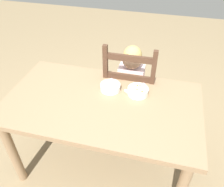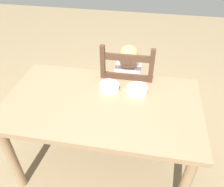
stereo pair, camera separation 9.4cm
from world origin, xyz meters
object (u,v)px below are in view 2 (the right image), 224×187
(bowl_of_peas, at_px, (109,87))
(child_figure, at_px, (127,80))
(bowl_of_carrots, at_px, (137,90))
(spoon, at_px, (127,92))
(dining_chair, at_px, (127,94))
(dining_table, at_px, (102,112))

(bowl_of_peas, bearing_deg, child_figure, 70.13)
(bowl_of_carrots, height_order, spoon, bowl_of_carrots)
(dining_chair, distance_m, child_figure, 0.16)
(bowl_of_peas, distance_m, bowl_of_carrots, 0.21)
(dining_table, bearing_deg, bowl_of_carrots, 32.36)
(child_figure, bearing_deg, spoon, -84.20)
(child_figure, xyz_separation_m, bowl_of_carrots, (0.11, -0.29, 0.13))
(child_figure, height_order, bowl_of_peas, child_figure)
(child_figure, distance_m, spoon, 0.32)
(spoon, bearing_deg, dining_chair, 95.60)
(child_figure, bearing_deg, dining_table, -106.50)
(dining_table, xyz_separation_m, child_figure, (0.13, 0.44, -0.00))
(bowl_of_carrots, bearing_deg, dining_chair, 109.63)
(bowl_of_peas, relative_size, spoon, 1.29)
(dining_table, distance_m, spoon, 0.24)
(dining_table, distance_m, dining_chair, 0.49)
(dining_table, height_order, spoon, spoon)
(dining_table, xyz_separation_m, spoon, (0.16, 0.14, 0.11))
(dining_table, bearing_deg, spoon, 41.26)
(child_figure, bearing_deg, bowl_of_peas, -109.87)
(bowl_of_carrots, distance_m, spoon, 0.08)
(dining_table, relative_size, dining_chair, 1.39)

